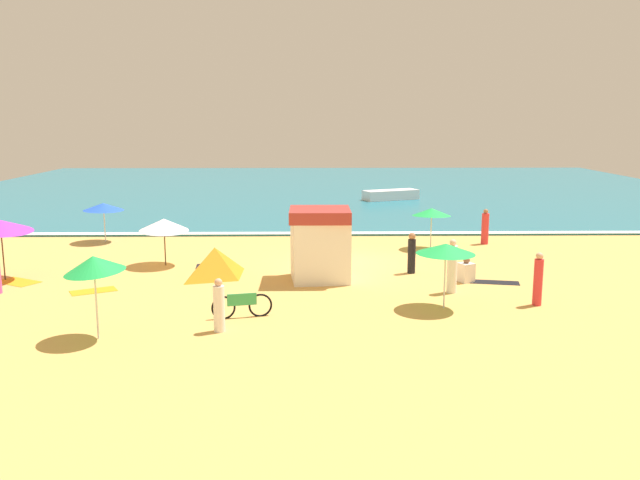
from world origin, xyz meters
TOP-DOWN VIEW (x-y plane):
  - ground_plane at (0.00, 0.00)m, footprint 60.00×60.00m
  - ocean_water at (0.00, 28.00)m, footprint 60.00×44.00m
  - wave_breaker_foam at (0.00, 6.30)m, footprint 57.00×0.70m
  - lifeguard_cabana at (-1.22, -3.00)m, footprint 2.20×2.20m
  - beach_umbrella_1 at (-12.77, -2.88)m, footprint 3.07×3.06m
  - beach_umbrella_2 at (2.60, -6.71)m, footprint 2.58×2.58m
  - beach_umbrella_3 at (3.90, 2.69)m, footprint 2.03×2.04m
  - beach_umbrella_4 at (-7.29, -9.46)m, footprint 2.25×2.24m
  - beach_umbrella_5 at (-7.40, -0.54)m, footprint 2.63×2.64m
  - beach_umbrella_6 at (-11.37, 4.59)m, footprint 2.41×2.40m
  - beach_tent at (-5.13, -2.46)m, footprint 2.71×2.81m
  - parked_bicycle at (-3.61, -7.60)m, footprint 1.79×0.46m
  - beachgoer_0 at (5.61, -6.46)m, footprint 0.36×0.36m
  - beachgoer_1 at (6.65, 3.78)m, footprint 0.46×0.46m
  - beachgoer_3 at (-4.11, -8.90)m, footprint 0.43×0.43m
  - beachgoer_4 at (4.07, -3.42)m, footprint 0.63×0.63m
  - beachgoer_5 at (2.30, -2.03)m, footprint 0.41×0.41m
  - beachgoer_6 at (3.23, -4.90)m, footprint 0.41×0.41m
  - beachgoer_7 at (-0.91, 3.76)m, footprint 0.55×0.55m
  - beach_towel_0 at (5.08, -3.54)m, footprint 1.84×0.96m
  - beach_towel_1 at (-12.19, -3.20)m, footprint 1.83×1.57m
  - beach_towel_2 at (-9.02, -4.51)m, footprint 1.67×1.36m
  - beach_towel_3 at (-5.44, -0.74)m, footprint 1.46×1.03m
  - small_boat_0 at (4.20, 20.02)m, footprint 4.17×2.74m

SIDE VIEW (x-z plane):
  - ground_plane at x=0.00m, z-range 0.00..0.00m
  - beach_towel_1 at x=-12.19m, z-range 0.00..0.01m
  - beach_towel_2 at x=-9.02m, z-range 0.00..0.01m
  - beach_towel_3 at x=-5.44m, z-range 0.00..0.01m
  - beach_towel_0 at x=5.08m, z-range 0.00..0.01m
  - ocean_water at x=0.00m, z-range 0.00..0.10m
  - wave_breaker_foam at x=0.00m, z-range 0.10..0.11m
  - beachgoer_7 at x=-0.91m, z-range -0.07..0.81m
  - parked_bicycle at x=-3.61m, z-range 0.00..0.76m
  - beachgoer_4 at x=4.07m, z-range -0.08..0.85m
  - small_boat_0 at x=4.20m, z-range 0.10..0.78m
  - beach_tent at x=-5.13m, z-range 0.00..1.11m
  - beachgoer_3 at x=-4.11m, z-range -0.05..1.47m
  - beachgoer_5 at x=2.30m, z-range -0.02..1.55m
  - beachgoer_1 at x=6.65m, z-range -0.05..1.61m
  - beachgoer_0 at x=5.61m, z-range -0.03..1.68m
  - beachgoer_6 at x=3.23m, z-range -0.05..1.80m
  - lifeguard_cabana at x=-1.22m, z-range 0.03..2.65m
  - beach_umbrella_5 at x=-7.40m, z-range 0.68..2.64m
  - beach_umbrella_3 at x=3.90m, z-range 0.73..2.63m
  - beach_umbrella_6 at x=-11.37m, z-range 0.75..2.64m
  - beach_umbrella_2 at x=2.60m, z-range 0.86..2.92m
  - beach_umbrella_1 at x=-12.77m, z-range 0.87..3.20m
  - beach_umbrella_4 at x=-7.29m, z-range 0.88..3.24m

